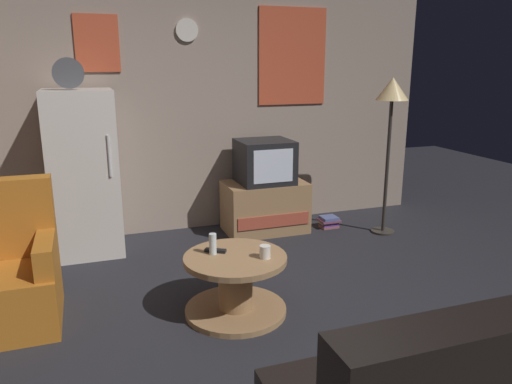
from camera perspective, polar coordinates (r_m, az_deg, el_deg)
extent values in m
plane|color=#232328|center=(3.30, 2.96, -16.80)|extent=(12.00, 12.00, 0.00)
cube|color=gray|center=(5.17, -7.32, 10.37)|extent=(5.20, 0.10, 2.68)
cube|color=#C64C2D|center=(5.43, 4.26, 15.37)|extent=(0.76, 0.02, 1.00)
cube|color=#C64C2D|center=(4.99, -17.93, 16.07)|extent=(0.40, 0.02, 0.52)
cylinder|color=silver|center=(5.10, -8.02, 18.08)|extent=(0.22, 0.03, 0.22)
cube|color=silver|center=(4.74, -19.33, 2.04)|extent=(0.60, 0.60, 1.50)
cylinder|color=silver|center=(4.41, -16.65, 4.00)|extent=(0.02, 0.02, 0.36)
cylinder|color=#4C4C51|center=(4.56, -20.92, 12.74)|extent=(0.26, 0.04, 0.26)
cube|color=#9E754C|center=(5.17, 1.03, -1.70)|extent=(0.84, 0.52, 0.53)
cube|color=#AD4733|center=(4.95, 2.09, -3.39)|extent=(0.76, 0.01, 0.13)
cube|color=black|center=(5.05, 0.99, 3.55)|extent=(0.54, 0.50, 0.44)
cube|color=silver|center=(4.82, 2.03, 3.00)|extent=(0.41, 0.01, 0.33)
cylinder|color=#332D28|center=(5.36, 14.46, -4.41)|extent=(0.24, 0.24, 0.02)
cylinder|color=#332D28|center=(5.18, 14.95, 2.82)|extent=(0.04, 0.04, 1.40)
cone|color=#F2D18C|center=(5.08, 15.53, 11.46)|extent=(0.32, 0.32, 0.22)
cylinder|color=#9E754C|center=(3.61, -2.36, -13.46)|extent=(0.72, 0.72, 0.04)
cylinder|color=#9E754C|center=(3.52, -2.39, -10.66)|extent=(0.24, 0.24, 0.39)
cylinder|color=#9E754C|center=(3.44, -2.43, -7.72)|extent=(0.72, 0.72, 0.04)
cylinder|color=silver|center=(3.45, -5.02, -6.02)|extent=(0.05, 0.05, 0.15)
cylinder|color=silver|center=(3.38, 1.04, -6.94)|extent=(0.08, 0.08, 0.09)
cube|color=black|center=(3.51, -4.72, -6.77)|extent=(0.15, 0.12, 0.02)
cube|color=#B2661E|center=(3.76, -27.01, -10.90)|extent=(0.68, 0.68, 0.40)
cube|color=#B2661E|center=(3.84, -27.37, -2.75)|extent=(0.68, 0.16, 0.56)
cube|color=#B2661E|center=(3.61, -23.15, -6.31)|extent=(0.12, 0.60, 0.20)
cube|color=#985855|center=(5.39, 8.42, -3.94)|extent=(0.18, 0.14, 0.02)
cube|color=#5A3496|center=(5.39, 8.43, -3.69)|extent=(0.17, 0.13, 0.03)
cube|color=#919656|center=(5.38, 8.44, -3.47)|extent=(0.20, 0.12, 0.02)
cube|color=#7D4262|center=(5.37, 8.44, -3.25)|extent=(0.21, 0.17, 0.02)
cube|color=#515C92|center=(5.37, 8.45, -2.98)|extent=(0.17, 0.16, 0.03)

